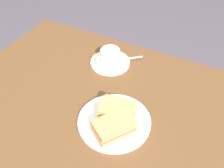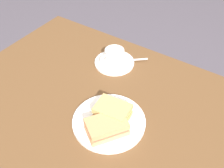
{
  "view_description": "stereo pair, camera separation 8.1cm",
  "coord_description": "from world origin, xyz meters",
  "px_view_note": "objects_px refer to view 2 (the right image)",
  "views": [
    {
      "loc": [
        0.26,
        -0.56,
        1.43
      ],
      "look_at": [
        -0.07,
        0.09,
        0.75
      ],
      "focal_mm": 43.62,
      "sensor_mm": 36.0,
      "label": 1
    },
    {
      "loc": [
        0.33,
        -0.52,
        1.43
      ],
      "look_at": [
        -0.07,
        0.09,
        0.75
      ],
      "focal_mm": 43.62,
      "sensor_mm": 36.0,
      "label": 2
    }
  ],
  "objects_px": {
    "sandwich_back": "(107,127)",
    "spoon": "(132,60)",
    "coffee_cup": "(114,56)",
    "dining_table": "(114,131)",
    "sandwich_plate": "(109,122)",
    "sandwich_front": "(113,112)",
    "coffee_saucer": "(114,62)"
  },
  "relations": [
    {
      "from": "sandwich_plate",
      "to": "sandwich_back",
      "type": "relative_size",
      "value": 1.64
    },
    {
      "from": "sandwich_plate",
      "to": "coffee_saucer",
      "type": "relative_size",
      "value": 1.48
    },
    {
      "from": "coffee_cup",
      "to": "spoon",
      "type": "xyz_separation_m",
      "value": [
        0.06,
        0.05,
        -0.03
      ]
    },
    {
      "from": "sandwich_plate",
      "to": "spoon",
      "type": "xyz_separation_m",
      "value": [
        -0.1,
        0.32,
        0.01
      ]
    },
    {
      "from": "sandwich_front",
      "to": "sandwich_back",
      "type": "distance_m",
      "value": 0.06
    },
    {
      "from": "sandwich_front",
      "to": "sandwich_back",
      "type": "bearing_deg",
      "value": -73.53
    },
    {
      "from": "sandwich_back",
      "to": "spoon",
      "type": "xyz_separation_m",
      "value": [
        -0.12,
        0.36,
        -0.03
      ]
    },
    {
      "from": "sandwich_front",
      "to": "spoon",
      "type": "distance_m",
      "value": 0.32
    },
    {
      "from": "dining_table",
      "to": "coffee_saucer",
      "type": "relative_size",
      "value": 7.47
    },
    {
      "from": "sandwich_back",
      "to": "sandwich_front",
      "type": "bearing_deg",
      "value": 106.47
    },
    {
      "from": "sandwich_front",
      "to": "coffee_saucer",
      "type": "xyz_separation_m",
      "value": [
        -0.16,
        0.25,
        -0.03
      ]
    },
    {
      "from": "dining_table",
      "to": "sandwich_front",
      "type": "bearing_deg",
      "value": -66.65
    },
    {
      "from": "sandwich_plate",
      "to": "sandwich_front",
      "type": "relative_size",
      "value": 2.04
    },
    {
      "from": "sandwich_front",
      "to": "coffee_cup",
      "type": "relative_size",
      "value": 1.2
    },
    {
      "from": "dining_table",
      "to": "sandwich_plate",
      "type": "xyz_separation_m",
      "value": [
        0.01,
        -0.05,
        0.11
      ]
    },
    {
      "from": "sandwich_plate",
      "to": "coffee_cup",
      "type": "xyz_separation_m",
      "value": [
        -0.16,
        0.27,
        0.03
      ]
    },
    {
      "from": "coffee_saucer",
      "to": "coffee_cup",
      "type": "relative_size",
      "value": 1.65
    },
    {
      "from": "dining_table",
      "to": "spoon",
      "type": "xyz_separation_m",
      "value": [
        -0.09,
        0.28,
        0.11
      ]
    },
    {
      "from": "sandwich_back",
      "to": "coffee_saucer",
      "type": "distance_m",
      "value": 0.36
    },
    {
      "from": "dining_table",
      "to": "spoon",
      "type": "bearing_deg",
      "value": 108.15
    },
    {
      "from": "sandwich_plate",
      "to": "coffee_saucer",
      "type": "xyz_separation_m",
      "value": [
        -0.16,
        0.27,
        -0.0
      ]
    },
    {
      "from": "sandwich_front",
      "to": "spoon",
      "type": "bearing_deg",
      "value": 108.62
    },
    {
      "from": "dining_table",
      "to": "sandwich_back",
      "type": "relative_size",
      "value": 8.24
    },
    {
      "from": "sandwich_plate",
      "to": "sandwich_back",
      "type": "bearing_deg",
      "value": -64.74
    },
    {
      "from": "sandwich_front",
      "to": "coffee_cup",
      "type": "height_order",
      "value": "coffee_cup"
    },
    {
      "from": "coffee_cup",
      "to": "sandwich_plate",
      "type": "bearing_deg",
      "value": -59.89
    },
    {
      "from": "sandwich_back",
      "to": "spoon",
      "type": "height_order",
      "value": "sandwich_back"
    },
    {
      "from": "dining_table",
      "to": "coffee_saucer",
      "type": "bearing_deg",
      "value": 122.85
    },
    {
      "from": "sandwich_front",
      "to": "coffee_cup",
      "type": "distance_m",
      "value": 0.3
    },
    {
      "from": "coffee_cup",
      "to": "spoon",
      "type": "height_order",
      "value": "coffee_cup"
    },
    {
      "from": "dining_table",
      "to": "coffee_cup",
      "type": "distance_m",
      "value": 0.31
    },
    {
      "from": "sandwich_plate",
      "to": "sandwich_front",
      "type": "bearing_deg",
      "value": 84.8
    }
  ]
}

